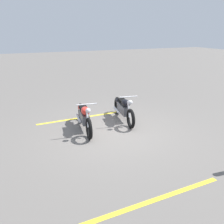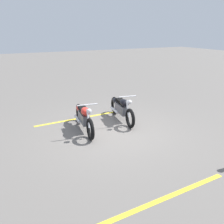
% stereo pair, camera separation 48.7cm
% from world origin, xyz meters
% --- Properties ---
extents(ground_plane, '(60.00, 60.00, 0.00)m').
position_xyz_m(ground_plane, '(0.00, 0.00, 0.00)').
color(ground_plane, '#66605B').
extents(motorcycle_bright_foreground, '(2.22, 0.62, 1.04)m').
position_xyz_m(motorcycle_bright_foreground, '(-0.57, -0.78, 0.46)').
color(motorcycle_bright_foreground, black).
rests_on(motorcycle_bright_foreground, ground).
extents(motorcycle_dark_foreground, '(2.22, 0.63, 1.04)m').
position_xyz_m(motorcycle_dark_foreground, '(-0.84, 0.79, 0.46)').
color(motorcycle_dark_foreground, black).
rests_on(motorcycle_dark_foreground, ground).
extents(parking_stripe_near, '(0.26, 3.20, 0.01)m').
position_xyz_m(parking_stripe_near, '(-1.66, -0.63, 0.00)').
color(parking_stripe_near, yellow).
rests_on(parking_stripe_near, ground).
extents(parking_stripe_mid, '(0.26, 3.20, 0.01)m').
position_xyz_m(parking_stripe_mid, '(3.48, -0.59, 0.00)').
color(parking_stripe_mid, yellow).
rests_on(parking_stripe_mid, ground).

